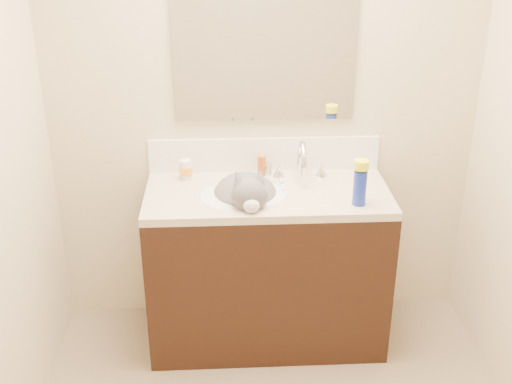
{
  "coord_description": "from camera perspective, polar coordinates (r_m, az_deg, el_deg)",
  "views": [
    {
      "loc": [
        -0.21,
        -1.87,
        2.18
      ],
      "look_at": [
        -0.06,
        0.92,
        0.88
      ],
      "focal_mm": 45.0,
      "sensor_mm": 36.0,
      "label": 1
    }
  ],
  "objects": [
    {
      "name": "faucet",
      "position": [
        3.25,
        4.06,
        2.54
      ],
      "size": [
        0.28,
        0.2,
        0.21
      ],
      "color": "silver",
      "rests_on": "counter_slab"
    },
    {
      "name": "amber_bottle",
      "position": [
        3.31,
        0.5,
        2.37
      ],
      "size": [
        0.05,
        0.05,
        0.11
      ],
      "primitive_type": "cylinder",
      "rotation": [
        0.0,
        0.0,
        0.12
      ],
      "color": "#BF5616",
      "rests_on": "counter_slab"
    },
    {
      "name": "backsplash",
      "position": [
        3.35,
        0.74,
        3.37
      ],
      "size": [
        1.2,
        0.02,
        0.18
      ],
      "primitive_type": "cube",
      "color": "white",
      "rests_on": "counter_slab"
    },
    {
      "name": "pill_label",
      "position": [
        3.28,
        -6.24,
        1.92
      ],
      "size": [
        0.08,
        0.08,
        0.04
      ],
      "primitive_type": "cylinder",
      "rotation": [
        0.0,
        0.0,
        -0.25
      ],
      "color": "orange",
      "rests_on": "pill_bottle"
    },
    {
      "name": "toothbrush",
      "position": [
        3.21,
        2.32,
        0.72
      ],
      "size": [
        0.02,
        0.15,
        0.01
      ],
      "primitive_type": "cube",
      "rotation": [
        0.0,
        0.0,
        -0.01
      ],
      "color": "white",
      "rests_on": "counter_slab"
    },
    {
      "name": "counter_slab",
      "position": [
        3.15,
        1.04,
        -0.25
      ],
      "size": [
        1.2,
        0.55,
        0.04
      ],
      "primitive_type": "cube",
      "color": "beige",
      "rests_on": "vanity_cabinet"
    },
    {
      "name": "silver_jar",
      "position": [
        3.32,
        1.02,
        2.03
      ],
      "size": [
        0.06,
        0.06,
        0.06
      ],
      "primitive_type": "cylinder",
      "rotation": [
        0.0,
        0.0,
        0.26
      ],
      "color": "#B7B7BC",
      "rests_on": "counter_slab"
    },
    {
      "name": "vanity_cabinet",
      "position": [
        3.36,
        0.98,
        -6.9
      ],
      "size": [
        1.2,
        0.55,
        0.82
      ],
      "primitive_type": "cube",
      "color": "black",
      "rests_on": "ground"
    },
    {
      "name": "spray_can",
      "position": [
        3.01,
        9.2,
        0.37
      ],
      "size": [
        0.08,
        0.08,
        0.17
      ],
      "primitive_type": "cylinder",
      "rotation": [
        0.0,
        0.0,
        -0.42
      ],
      "color": "#182CA9",
      "rests_on": "counter_slab"
    },
    {
      "name": "cat",
      "position": [
        3.12,
        -0.86,
        -0.51
      ],
      "size": [
        0.39,
        0.47,
        0.34
      ],
      "rotation": [
        0.0,
        0.0,
        0.09
      ],
      "color": "#565356",
      "rests_on": "basin"
    },
    {
      "name": "mirror",
      "position": [
        3.18,
        0.8,
        13.3
      ],
      "size": [
        0.9,
        0.02,
        0.8
      ],
      "primitive_type": "cube",
      "color": "white",
      "rests_on": "room_shell"
    },
    {
      "name": "room_shell",
      "position": [
        2.0,
        3.13,
        4.62
      ],
      "size": [
        2.24,
        2.54,
        2.52
      ],
      "color": "beige",
      "rests_on": "ground"
    },
    {
      "name": "pill_bottle",
      "position": [
        3.28,
        -6.25,
        2.0
      ],
      "size": [
        0.07,
        0.07,
        0.1
      ],
      "primitive_type": "cylinder",
      "rotation": [
        0.0,
        0.0,
        -0.25
      ],
      "color": "white",
      "rests_on": "counter_slab"
    },
    {
      "name": "basin",
      "position": [
        3.14,
        -1.11,
        -1.36
      ],
      "size": [
        0.45,
        0.36,
        0.14
      ],
      "primitive_type": "ellipsoid",
      "color": "white",
      "rests_on": "vanity_cabinet"
    },
    {
      "name": "toothbrush_head",
      "position": [
        3.21,
        2.32,
        0.76
      ],
      "size": [
        0.02,
        0.03,
        0.02
      ],
      "primitive_type": "cube",
      "rotation": [
        0.0,
        0.0,
        -0.01
      ],
      "color": "#6592D7",
      "rests_on": "counter_slab"
    },
    {
      "name": "spray_cap",
      "position": [
        2.97,
        9.35,
        2.42
      ],
      "size": [
        0.09,
        0.09,
        0.04
      ],
      "primitive_type": "cylinder",
      "rotation": [
        0.0,
        0.0,
        -0.42
      ],
      "color": "#F3FE1A",
      "rests_on": "spray_can"
    }
  ]
}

